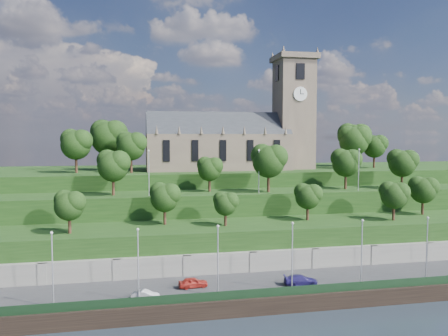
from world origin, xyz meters
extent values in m
plane|color=black|center=(0.00, 0.00, 0.00)|extent=(320.00, 320.00, 0.00)
cube|color=#2D2D30|center=(0.00, 6.00, 1.00)|extent=(160.00, 12.00, 2.00)
cube|color=black|center=(0.00, -0.05, 1.10)|extent=(160.00, 0.50, 2.20)
cube|color=black|center=(0.00, 0.60, 2.60)|extent=(160.00, 0.10, 1.20)
cube|color=slate|center=(0.00, 12.00, 2.50)|extent=(160.00, 2.00, 5.00)
cube|color=slate|center=(-35.00, 11.20, 2.50)|extent=(1.20, 0.60, 5.00)
cube|color=slate|center=(-25.00, 11.20, 2.50)|extent=(1.20, 0.60, 5.00)
cube|color=slate|center=(-15.00, 11.20, 2.50)|extent=(1.20, 0.60, 5.00)
cube|color=slate|center=(-5.00, 11.20, 2.50)|extent=(1.20, 0.60, 5.00)
cube|color=slate|center=(5.00, 11.20, 2.50)|extent=(1.20, 0.60, 5.00)
cube|color=slate|center=(15.00, 11.20, 2.50)|extent=(1.20, 0.60, 5.00)
cube|color=slate|center=(25.00, 11.20, 2.50)|extent=(1.20, 0.60, 5.00)
cube|color=#183411|center=(0.00, 18.00, 4.00)|extent=(160.00, 12.00, 8.00)
cube|color=#183411|center=(0.00, 29.00, 6.00)|extent=(160.00, 10.00, 12.00)
cube|color=#183411|center=(0.00, 50.00, 7.50)|extent=(160.00, 32.00, 15.00)
cube|color=brown|center=(-4.00, 46.00, 19.00)|extent=(32.00, 12.00, 8.00)
cube|color=#23262B|center=(-4.00, 46.00, 23.00)|extent=(32.00, 10.18, 10.18)
cone|color=brown|center=(-18.00, 40.00, 23.90)|extent=(0.70, 0.70, 1.80)
cone|color=brown|center=(-13.33, 40.00, 23.90)|extent=(0.70, 0.70, 1.80)
cone|color=brown|center=(-8.67, 40.00, 23.90)|extent=(0.70, 0.70, 1.80)
cone|color=brown|center=(-4.00, 40.00, 23.90)|extent=(0.70, 0.70, 1.80)
cone|color=brown|center=(0.67, 40.00, 23.90)|extent=(0.70, 0.70, 1.80)
cone|color=brown|center=(5.33, 40.00, 23.90)|extent=(0.70, 0.70, 1.80)
cone|color=brown|center=(10.00, 40.00, 23.90)|extent=(0.70, 0.70, 1.80)
cube|color=black|center=(-16.00, 39.92, 19.50)|extent=(1.40, 0.25, 4.50)
cube|color=black|center=(-10.00, 39.92, 19.50)|extent=(1.40, 0.25, 4.50)
cube|color=black|center=(-4.00, 39.92, 19.50)|extent=(1.40, 0.25, 4.50)
cube|color=black|center=(2.00, 39.92, 19.50)|extent=(1.40, 0.25, 4.50)
cube|color=black|center=(8.00, 39.92, 19.50)|extent=(1.40, 0.25, 4.50)
cube|color=brown|center=(14.00, 46.00, 27.50)|extent=(8.00, 8.00, 25.00)
cube|color=brown|center=(14.00, 46.00, 40.60)|extent=(9.20, 9.20, 1.20)
cone|color=brown|center=(10.00, 42.00, 41.80)|extent=(0.80, 0.80, 1.60)
cone|color=brown|center=(10.00, 50.00, 41.80)|extent=(0.80, 0.80, 1.60)
cone|color=brown|center=(18.00, 42.00, 41.80)|extent=(0.80, 0.80, 1.60)
cone|color=brown|center=(18.00, 50.00, 41.80)|extent=(0.80, 0.80, 1.60)
cube|color=black|center=(14.00, 41.92, 37.00)|extent=(2.00, 0.25, 3.50)
cube|color=black|center=(14.00, 50.08, 37.00)|extent=(2.00, 0.25, 3.50)
cube|color=black|center=(9.92, 46.00, 37.00)|extent=(0.25, 2.00, 3.50)
cube|color=black|center=(18.08, 46.00, 37.00)|extent=(0.25, 2.00, 3.50)
cylinder|color=white|center=(14.00, 41.88, 32.00)|extent=(3.20, 0.30, 3.20)
cylinder|color=white|center=(18.12, 46.00, 32.00)|extent=(0.30, 3.20, 3.20)
cube|color=black|center=(14.00, 41.70, 32.50)|extent=(0.12, 0.05, 1.10)
cube|color=black|center=(14.40, 41.70, 32.00)|extent=(0.80, 0.05, 0.12)
cylinder|color=#341D14|center=(-31.96, 16.00, 9.40)|extent=(0.48, 0.48, 2.80)
sphere|color=black|center=(-31.96, 16.00, 12.11)|extent=(4.36, 4.36, 4.36)
sphere|color=black|center=(-31.09, 15.56, 12.76)|extent=(3.27, 3.27, 3.27)
sphere|color=black|center=(-32.73, 16.54, 12.98)|extent=(3.05, 3.05, 3.05)
cylinder|color=#341D14|center=(-17.66, 20.00, 9.50)|extent=(0.49, 0.49, 2.99)
sphere|color=black|center=(-17.66, 20.00, 12.39)|extent=(4.65, 4.65, 4.65)
sphere|color=black|center=(-16.73, 19.53, 13.08)|extent=(3.49, 3.49, 3.49)
sphere|color=black|center=(-18.47, 20.58, 13.32)|extent=(3.26, 3.26, 3.26)
cylinder|color=#341D14|center=(-8.09, 17.00, 9.20)|extent=(0.47, 0.47, 2.40)
sphere|color=black|center=(-8.09, 17.00, 11.52)|extent=(3.73, 3.73, 3.73)
sphere|color=black|center=(-7.34, 16.63, 12.08)|extent=(2.80, 2.80, 2.80)
sphere|color=black|center=(-8.74, 17.47, 12.26)|extent=(2.61, 2.61, 2.61)
cylinder|color=#341D14|center=(6.79, 19.00, 9.38)|extent=(0.48, 0.48, 2.76)
sphere|color=black|center=(6.79, 19.00, 12.06)|extent=(4.30, 4.30, 4.30)
sphere|color=black|center=(7.65, 18.57, 12.70)|extent=(3.23, 3.23, 3.23)
sphere|color=black|center=(6.03, 19.54, 12.92)|extent=(3.01, 3.01, 3.01)
cylinder|color=#341D14|center=(21.30, 16.00, 9.45)|extent=(0.49, 0.49, 2.89)
sphere|color=black|center=(21.30, 16.00, 12.24)|extent=(4.50, 4.50, 4.50)
sphere|color=black|center=(22.20, 15.55, 12.92)|extent=(3.38, 3.38, 3.38)
sphere|color=black|center=(20.52, 16.56, 13.14)|extent=(3.15, 3.15, 3.15)
cylinder|color=#341D14|center=(29.79, 20.00, 9.53)|extent=(0.50, 0.50, 3.06)
sphere|color=black|center=(29.79, 20.00, 12.48)|extent=(4.75, 4.75, 4.75)
sphere|color=black|center=(30.74, 19.52, 13.19)|extent=(3.56, 3.56, 3.56)
sphere|color=black|center=(28.96, 20.59, 13.43)|extent=(3.33, 3.33, 3.33)
cylinder|color=#341D14|center=(-26.22, 28.00, 13.75)|extent=(0.52, 0.52, 3.51)
sphere|color=black|center=(-26.22, 28.00, 17.14)|extent=(5.46, 5.46, 5.46)
sphere|color=black|center=(-25.13, 27.45, 17.96)|extent=(4.09, 4.09, 4.09)
sphere|color=black|center=(-27.17, 28.68, 18.24)|extent=(3.82, 3.82, 3.82)
cylinder|color=#341D14|center=(-8.57, 30.00, 13.44)|extent=(0.49, 0.49, 2.87)
sphere|color=black|center=(-8.57, 30.00, 16.21)|extent=(4.46, 4.46, 4.46)
sphere|color=black|center=(-7.67, 29.55, 16.88)|extent=(3.35, 3.35, 3.35)
sphere|color=black|center=(-9.35, 30.56, 17.10)|extent=(3.13, 3.13, 3.13)
cylinder|color=#341D14|center=(2.18, 27.00, 13.96)|extent=(0.53, 0.53, 3.92)
sphere|color=black|center=(2.18, 27.00, 17.75)|extent=(6.10, 6.10, 6.10)
sphere|color=black|center=(3.39, 26.39, 18.66)|extent=(4.57, 4.57, 4.57)
sphere|color=black|center=(1.11, 27.76, 18.97)|extent=(4.27, 4.27, 4.27)
cylinder|color=#341D14|center=(18.82, 29.00, 13.74)|extent=(0.51, 0.51, 3.48)
sphere|color=black|center=(18.82, 29.00, 17.11)|extent=(5.42, 5.42, 5.42)
sphere|color=black|center=(19.91, 28.46, 17.92)|extent=(4.06, 4.06, 4.06)
sphere|color=black|center=(17.88, 29.68, 18.19)|extent=(3.79, 3.79, 3.79)
cylinder|color=#341D14|center=(30.01, 27.00, 13.72)|extent=(0.51, 0.51, 3.43)
sphere|color=black|center=(30.01, 27.00, 17.04)|extent=(5.34, 5.34, 5.34)
sphere|color=black|center=(31.08, 26.47, 17.84)|extent=(4.01, 4.01, 4.01)
sphere|color=black|center=(29.07, 27.67, 18.11)|extent=(3.74, 3.74, 3.74)
cylinder|color=#341D14|center=(-34.27, 42.00, 16.95)|extent=(0.53, 0.53, 3.90)
sphere|color=black|center=(-34.27, 42.00, 20.72)|extent=(6.07, 6.07, 6.07)
sphere|color=black|center=(-33.06, 41.39, 21.63)|extent=(4.55, 4.55, 4.55)
sphere|color=black|center=(-35.33, 42.76, 21.93)|extent=(4.25, 4.25, 4.25)
cylinder|color=#341D14|center=(-28.21, 48.00, 17.42)|extent=(0.58, 0.58, 4.84)
sphere|color=black|center=(-28.21, 48.00, 22.10)|extent=(7.54, 7.54, 7.54)
sphere|color=black|center=(-26.70, 47.25, 23.23)|extent=(5.65, 5.65, 5.65)
sphere|color=black|center=(-29.53, 48.94, 23.61)|extent=(5.27, 5.27, 5.27)
cylinder|color=#341D14|center=(-23.21, 40.00, 16.83)|extent=(0.52, 0.52, 3.67)
sphere|color=black|center=(-23.21, 40.00, 20.38)|extent=(5.71, 5.71, 5.71)
sphere|color=black|center=(-22.07, 39.43, 21.24)|extent=(4.28, 4.28, 4.28)
sphere|color=black|center=(-24.21, 40.71, 21.52)|extent=(3.99, 3.99, 3.99)
cylinder|color=#341D14|center=(27.28, 42.00, 17.15)|extent=(0.55, 0.55, 4.29)
sphere|color=black|center=(27.28, 42.00, 21.30)|extent=(6.68, 6.68, 6.68)
sphere|color=black|center=(28.62, 41.33, 22.30)|extent=(5.01, 5.01, 5.01)
sphere|color=black|center=(26.11, 42.84, 22.63)|extent=(4.68, 4.68, 4.68)
cylinder|color=#341D14|center=(31.48, 50.00, 17.34)|extent=(0.57, 0.57, 4.69)
sphere|color=black|center=(31.48, 50.00, 21.88)|extent=(7.29, 7.29, 7.29)
sphere|color=black|center=(32.94, 49.27, 22.97)|extent=(5.47, 5.47, 5.47)
sphere|color=black|center=(30.21, 50.91, 23.33)|extent=(5.10, 5.10, 5.10)
cylinder|color=#341D14|center=(33.70, 44.00, 16.73)|extent=(0.51, 0.51, 3.46)
sphere|color=black|center=(33.70, 44.00, 20.08)|extent=(5.38, 5.38, 5.38)
sphere|color=black|center=(34.78, 43.46, 20.88)|extent=(4.04, 4.04, 4.04)
sphere|color=black|center=(32.76, 44.67, 21.15)|extent=(3.77, 3.77, 3.77)
cylinder|color=#B2B2B7|center=(-32.00, 2.50, 6.44)|extent=(0.16, 0.16, 8.89)
sphere|color=silver|center=(-32.00, 2.50, 11.01)|extent=(0.36, 0.36, 0.36)
cylinder|color=#B2B2B7|center=(-22.00, 2.50, 6.44)|extent=(0.16, 0.16, 8.89)
sphere|color=silver|center=(-22.00, 2.50, 11.01)|extent=(0.36, 0.36, 0.36)
cylinder|color=#B2B2B7|center=(-12.00, 2.50, 6.44)|extent=(0.16, 0.16, 8.89)
sphere|color=silver|center=(-12.00, 2.50, 11.01)|extent=(0.36, 0.36, 0.36)
cylinder|color=#B2B2B7|center=(-2.00, 2.50, 6.44)|extent=(0.16, 0.16, 8.89)
sphere|color=silver|center=(-2.00, 2.50, 11.01)|extent=(0.36, 0.36, 0.36)
cylinder|color=#B2B2B7|center=(8.00, 2.50, 6.44)|extent=(0.16, 0.16, 8.89)
sphere|color=silver|center=(8.00, 2.50, 11.01)|extent=(0.36, 0.36, 0.36)
cylinder|color=#B2B2B7|center=(18.00, 2.50, 6.44)|extent=(0.16, 0.16, 8.89)
sphere|color=silver|center=(18.00, 2.50, 11.01)|extent=(0.36, 0.36, 0.36)
cylinder|color=#B2B2B7|center=(-20.00, 26.00, 15.91)|extent=(0.16, 0.16, 7.82)
sphere|color=silver|center=(-20.00, 26.00, 19.94)|extent=(0.36, 0.36, 0.36)
cylinder|color=#B2B2B7|center=(0.00, 26.00, 15.91)|extent=(0.16, 0.16, 7.82)
sphere|color=silver|center=(0.00, 26.00, 19.94)|extent=(0.36, 0.36, 0.36)
cylinder|color=#B2B2B7|center=(20.00, 26.00, 15.91)|extent=(0.16, 0.16, 7.82)
sphere|color=silver|center=(20.00, 26.00, 19.94)|extent=(0.36, 0.36, 0.36)
imported|color=#AB241C|center=(-14.75, 6.10, 2.67)|extent=(4.07, 1.90, 1.35)
imported|color=#B4B2B7|center=(-21.17, 2.90, 2.57)|extent=(3.64, 2.19, 1.13)
imported|color=navy|center=(-0.09, 4.22, 2.67)|extent=(4.82, 2.38, 1.35)
camera|label=1|loc=(-21.86, -51.37, 22.28)|focal=35.00mm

